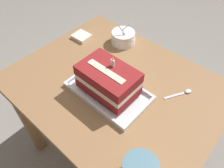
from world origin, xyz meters
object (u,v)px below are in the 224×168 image
Objects in this scene: birthday_cake at (108,80)px; napkin_pile at (82,36)px; foil_tray at (108,92)px; serving_spoon_near_tray at (185,92)px; bowl_stack at (123,38)px.

napkin_pile is at bearing 153.13° from birthday_cake.
foil_tray is 0.35m from serving_spoon_near_tray.
bowl_stack is 1.38× the size of napkin_pile.
birthday_cake is 0.45m from napkin_pile.
foil_tray is at bearing 90.00° from birthday_cake.
foil_tray is 1.46× the size of birthday_cake.
foil_tray is 0.08m from birthday_cake.
bowl_stack is 0.46m from serving_spoon_near_tray.
bowl_stack reaches higher than foil_tray.
birthday_cake is 1.94× the size of serving_spoon_near_tray.
bowl_stack is 0.24m from napkin_pile.
bowl_stack is (-0.19, 0.33, 0.03)m from foil_tray.
bowl_stack is 1.05× the size of serving_spoon_near_tray.
foil_tray is 2.71× the size of bowl_stack.
birthday_cake is 1.85× the size of bowl_stack.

